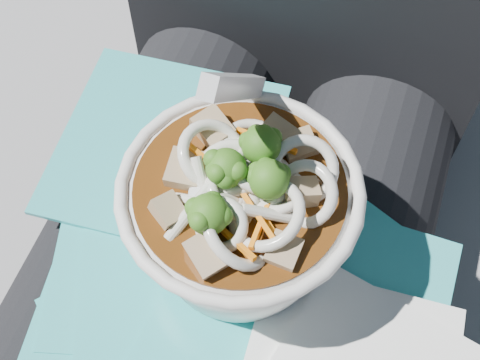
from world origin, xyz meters
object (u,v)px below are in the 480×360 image
(lap, at_px, (214,305))
(person_body, at_px, (249,202))
(plastic_bag, at_px, (217,273))
(udon_bowl, at_px, (241,211))
(stone_ledge, at_px, (260,283))

(lap, bearing_deg, person_body, 90.00)
(person_body, xyz_separation_m, plastic_bag, (0.01, -0.10, 0.06))
(udon_bowl, bearing_deg, stone_ledge, 97.73)
(stone_ledge, height_order, udon_bowl, udon_bowl)
(person_body, relative_size, udon_bowl, 5.03)
(person_body, bearing_deg, udon_bowl, -76.45)
(lap, distance_m, person_body, 0.10)
(person_body, bearing_deg, stone_ledge, 90.00)
(lap, bearing_deg, udon_bowl, 44.54)
(lap, xyz_separation_m, plastic_bag, (0.01, -0.00, 0.08))
(stone_ledge, xyz_separation_m, lap, (0.00, -0.15, 0.30))
(stone_ledge, bearing_deg, plastic_bag, -87.45)
(stone_ledge, height_order, plastic_bag, plastic_bag)
(person_body, bearing_deg, lap, -90.00)
(lap, bearing_deg, plastic_bag, -28.93)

